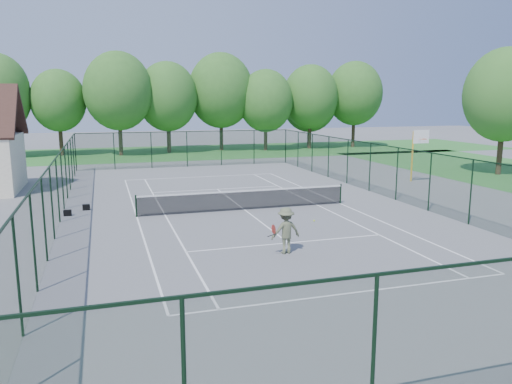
% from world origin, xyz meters
% --- Properties ---
extents(ground, '(140.00, 140.00, 0.00)m').
position_xyz_m(ground, '(0.00, 0.00, 0.00)').
color(ground, slate).
rests_on(ground, ground).
extents(grass_far, '(80.00, 16.00, 0.01)m').
position_xyz_m(grass_far, '(0.00, 30.00, 0.01)').
color(grass_far, '#388534').
rests_on(grass_far, ground).
extents(court_lines, '(11.05, 23.85, 0.01)m').
position_xyz_m(court_lines, '(0.00, 0.00, 0.00)').
color(court_lines, white).
rests_on(court_lines, ground).
extents(tennis_net, '(11.08, 0.08, 1.10)m').
position_xyz_m(tennis_net, '(0.00, 0.00, 0.58)').
color(tennis_net, black).
rests_on(tennis_net, ground).
extents(fence_enclosure, '(18.05, 36.05, 3.02)m').
position_xyz_m(fence_enclosure, '(0.00, 0.00, 1.56)').
color(fence_enclosure, '#18361F').
rests_on(fence_enclosure, ground).
extents(tree_line_far, '(39.40, 6.40, 9.70)m').
position_xyz_m(tree_line_far, '(0.00, 30.00, 5.99)').
color(tree_line_far, '#432D1F').
rests_on(tree_line_far, ground).
extents(basketball_goal, '(1.20, 1.43, 3.65)m').
position_xyz_m(basketball_goal, '(13.74, 4.98, 2.57)').
color(basketball_goal, yellow).
rests_on(basketball_goal, ground).
extents(tree_side, '(6.02, 6.02, 9.53)m').
position_xyz_m(tree_side, '(22.07, 6.35, 6.01)').
color(tree_side, '#432D1F').
rests_on(tree_side, ground).
extents(sports_bag_a, '(0.38, 0.24, 0.29)m').
position_xyz_m(sports_bag_a, '(-8.74, 1.29, 0.15)').
color(sports_bag_a, black).
rests_on(sports_bag_a, ground).
extents(sports_bag_b, '(0.38, 0.25, 0.29)m').
position_xyz_m(sports_bag_b, '(-7.89, 2.41, 0.14)').
color(sports_bag_b, black).
rests_on(sports_bag_b, ground).
extents(tennis_player, '(2.21, 0.95, 1.74)m').
position_xyz_m(tennis_player, '(-0.58, -7.61, 0.87)').
color(tennis_player, '#5D6346').
rests_on(tennis_player, ground).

